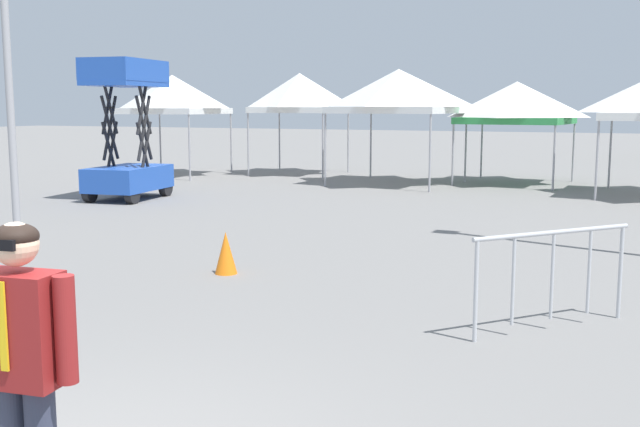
# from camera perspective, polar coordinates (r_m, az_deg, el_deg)

# --- Properties ---
(canopy_tent_far_left) EXTENTS (3.29, 3.29, 3.44)m
(canopy_tent_far_left) POSITION_cam_1_polar(r_m,az_deg,el_deg) (26.56, -11.10, 8.82)
(canopy_tent_far_left) COLOR #9E9EA3
(canopy_tent_far_left) RESTS_ON ground
(canopy_tent_right_of_center) EXTENTS (3.07, 3.07, 3.52)m
(canopy_tent_right_of_center) POSITION_cam_1_polar(r_m,az_deg,el_deg) (26.64, -1.56, 9.09)
(canopy_tent_right_of_center) COLOR #9E9EA3
(canopy_tent_right_of_center) RESTS_ON ground
(canopy_tent_far_right) EXTENTS (3.65, 3.65, 3.49)m
(canopy_tent_far_right) POSITION_cam_1_polar(r_m,az_deg,el_deg) (23.25, 5.95, 9.18)
(canopy_tent_far_right) COLOR #9E9EA3
(canopy_tent_far_right) RESTS_ON ground
(canopy_tent_left_of_center) EXTENTS (3.32, 3.32, 3.13)m
(canopy_tent_left_of_center) POSITION_cam_1_polar(r_m,az_deg,el_deg) (24.01, 14.65, 8.11)
(canopy_tent_left_of_center) COLOR #9E9EA3
(canopy_tent_left_of_center) RESTS_ON ground
(scissor_lift) EXTENTS (1.72, 2.48, 3.54)m
(scissor_lift) POSITION_cam_1_polar(r_m,az_deg,el_deg) (19.96, -14.34, 4.22)
(scissor_lift) COLOR black
(scissor_lift) RESTS_ON ground
(person_foreground) EXTENTS (0.64, 0.30, 1.78)m
(person_foreground) POSITION_cam_1_polar(r_m,az_deg,el_deg) (4.28, -21.58, -10.52)
(person_foreground) COLOR #33384C
(person_foreground) RESTS_ON ground
(crowd_barrier_by_lift) EXTENTS (1.37, 1.65, 1.08)m
(crowd_barrier_by_lift) POSITION_cam_1_polar(r_m,az_deg,el_deg) (8.33, 17.21, -3.39)
(crowd_barrier_by_lift) COLOR #B7BABF
(crowd_barrier_by_lift) RESTS_ON ground
(traffic_cone_lot_center) EXTENTS (0.32, 0.32, 0.60)m
(traffic_cone_lot_center) POSITION_cam_1_polar(r_m,az_deg,el_deg) (10.80, -7.14, -2.97)
(traffic_cone_lot_center) COLOR orange
(traffic_cone_lot_center) RESTS_ON ground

